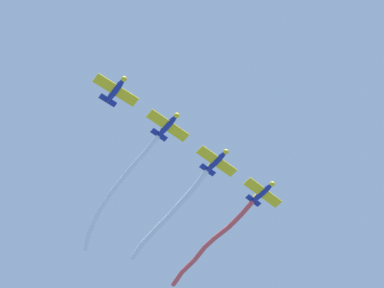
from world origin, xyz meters
The scene contains 7 objects.
airplane_lead centered at (14.01, -1.72, 88.73)m, with size 6.49×4.91×1.60m.
airplane_left_wing centered at (5.59, -3.84, 89.03)m, with size 6.50×4.94×1.60m.
smoke_trail_left_wing centered at (7.75, -17.84, 89.54)m, with size 3.17×24.14×2.07m.
airplane_right_wing centered at (-2.84, -5.96, 88.73)m, with size 6.50×4.95×1.60m.
smoke_trail_right_wing centered at (-0.48, -17.26, 88.11)m, with size 4.29×19.00×1.77m.
airplane_slot centered at (-11.27, -8.08, 89.03)m, with size 6.50×4.96×1.60m.
smoke_trail_slot centered at (-8.60, -19.42, 88.79)m, with size 4.92×18.93×1.97m.
Camera 1 is at (23.54, 41.65, 3.43)m, focal length 68.22 mm.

